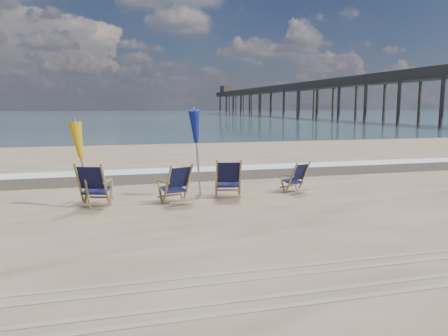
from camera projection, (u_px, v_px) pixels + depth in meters
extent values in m
plane|color=#36525A|center=(114.00, 115.00, 130.96)|extent=(400.00, 400.00, 0.00)
cube|color=silver|center=(182.00, 170.00, 16.63)|extent=(200.00, 1.40, 0.01)
cube|color=#42362A|center=(189.00, 176.00, 15.20)|extent=(200.00, 2.60, 0.00)
cylinder|color=olive|center=(83.00, 166.00, 10.22)|extent=(0.06, 0.06, 2.03)
cone|color=gold|center=(82.00, 143.00, 10.14)|extent=(0.30, 0.30, 0.85)
cylinder|color=#A5A5AD|center=(197.00, 154.00, 11.43)|extent=(0.06, 0.06, 2.32)
cone|color=navy|center=(197.00, 128.00, 11.33)|extent=(0.30, 0.30, 0.85)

